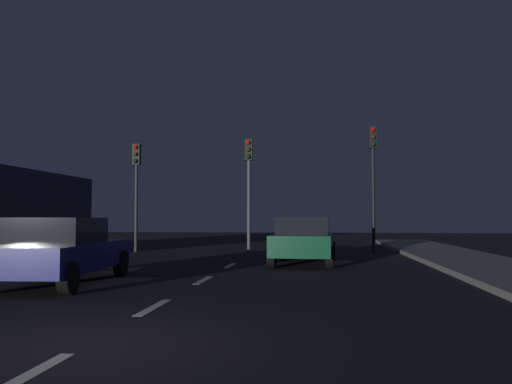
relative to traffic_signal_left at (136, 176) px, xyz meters
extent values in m
plane|color=black|center=(5.12, -9.29, -3.28)|extent=(80.00, 80.00, 0.00)
cube|color=silver|center=(5.12, -17.49, -3.27)|extent=(0.16, 1.60, 0.01)
cube|color=silver|center=(5.12, -13.69, -3.27)|extent=(0.16, 1.60, 0.01)
cube|color=silver|center=(5.12, -9.89, -3.27)|extent=(0.16, 1.60, 0.01)
cube|color=silver|center=(5.12, -6.09, -3.27)|extent=(0.16, 1.60, 0.01)
cylinder|color=#2D2D30|center=(0.00, 0.02, -0.95)|extent=(0.14, 0.14, 4.66)
cube|color=black|center=(0.00, 0.02, 0.93)|extent=(0.32, 0.24, 0.90)
sphere|color=red|center=(0.00, -0.14, 1.23)|extent=(0.20, 0.20, 0.20)
sphere|color=#3F2D0C|center=(0.00, -0.14, 0.93)|extent=(0.20, 0.20, 0.20)
sphere|color=#0C3319|center=(0.00, -0.14, 0.63)|extent=(0.20, 0.20, 0.20)
cylinder|color=#4C4C51|center=(4.90, 0.02, -0.89)|extent=(0.14, 0.14, 4.78)
cube|color=black|center=(4.90, 0.02, 1.06)|extent=(0.32, 0.24, 0.90)
sphere|color=red|center=(4.90, -0.14, 1.36)|extent=(0.20, 0.20, 0.20)
sphere|color=#3F2D0C|center=(4.90, -0.14, 1.06)|extent=(0.20, 0.20, 0.20)
sphere|color=#0C3319|center=(4.90, -0.14, 0.76)|extent=(0.20, 0.20, 0.20)
cylinder|color=black|center=(10.06, 0.02, -0.67)|extent=(0.14, 0.14, 5.22)
cube|color=black|center=(10.06, 0.02, 1.49)|extent=(0.32, 0.24, 0.90)
sphere|color=red|center=(10.06, -0.14, 1.79)|extent=(0.20, 0.20, 0.20)
sphere|color=#3F2D0C|center=(10.06, -0.14, 1.49)|extent=(0.20, 0.20, 0.20)
sphere|color=#0C3319|center=(10.06, -0.14, 1.19)|extent=(0.20, 0.20, 0.20)
cube|color=#0F4C2D|center=(7.35, -5.26, -2.64)|extent=(1.98, 4.13, 0.63)
cube|color=black|center=(7.34, -5.46, -2.07)|extent=(1.66, 1.90, 0.53)
cylinder|color=black|center=(6.59, -3.75, -2.96)|extent=(0.25, 0.65, 0.64)
cylinder|color=black|center=(8.25, -3.83, -2.96)|extent=(0.25, 0.65, 0.64)
cylinder|color=black|center=(6.45, -6.69, -2.96)|extent=(0.25, 0.65, 0.64)
cylinder|color=black|center=(8.11, -6.77, -2.96)|extent=(0.25, 0.65, 0.64)
cube|color=navy|center=(2.15, -10.94, -2.66)|extent=(2.10, 4.57, 0.59)
cube|color=black|center=(2.16, -11.16, -2.09)|extent=(1.71, 2.11, 0.56)
cylinder|color=black|center=(1.20, -9.33, -2.96)|extent=(0.27, 0.65, 0.64)
cylinder|color=black|center=(2.85, -9.21, -2.96)|extent=(0.27, 0.65, 0.64)
cylinder|color=black|center=(3.09, -12.55, -2.96)|extent=(0.27, 0.65, 0.64)
camera|label=1|loc=(7.79, -22.20, -1.82)|focal=37.39mm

